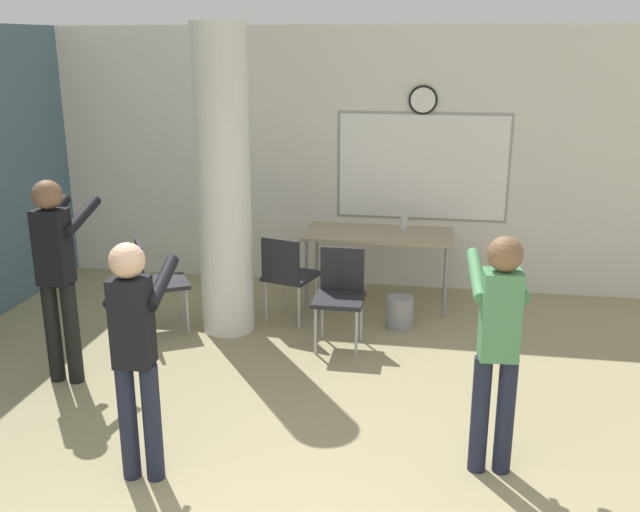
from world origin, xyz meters
TOP-DOWN VIEW (x-y plane):
  - wall_back at (0.01, 5.06)m, footprint 8.00×0.15m
  - support_pillar at (-1.09, 3.47)m, footprint 0.49×0.49m
  - folding_table at (0.24, 4.40)m, footprint 1.51×0.71m
  - bottle_on_table at (0.48, 4.56)m, footprint 0.07×0.07m
  - waste_bin at (0.52, 3.78)m, footprint 0.26×0.26m
  - chair_table_front at (0.01, 3.30)m, footprint 0.44×0.44m
  - chair_near_pillar at (-1.75, 3.35)m, footprint 0.60×0.60m
  - chair_table_left at (-0.57, 3.73)m, footprint 0.55×0.55m
  - person_playing_side at (1.23, 1.51)m, footprint 0.37×0.60m
  - person_playing_front at (-0.91, 1.06)m, footprint 0.36×0.60m
  - person_watching_back at (-2.06, 2.22)m, footprint 0.36×0.61m

SIDE VIEW (x-z plane):
  - waste_bin at x=0.52m, z-range 0.00..0.30m
  - chair_table_front at x=0.01m, z-range 0.08..0.95m
  - chair_near_pillar at x=-1.75m, z-range 0.08..0.95m
  - chair_table_left at x=-0.57m, z-range 0.08..0.95m
  - folding_table at x=0.24m, z-range 0.33..1.09m
  - bottle_on_table at x=0.48m, z-range 0.74..0.96m
  - person_playing_front at x=-0.91m, z-range 0.14..1.67m
  - person_playing_side at x=1.23m, z-range 0.14..1.69m
  - person_watching_back at x=-2.06m, z-range 0.14..1.79m
  - wall_back at x=0.01m, z-range 0.00..2.80m
  - support_pillar at x=-1.09m, z-range 0.00..2.80m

